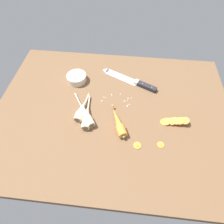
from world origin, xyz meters
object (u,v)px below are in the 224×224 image
at_px(parsnip_mid_left, 87,117).
at_px(whole_carrot, 119,123).
at_px(parsnip_mid_right, 81,111).
at_px(prep_bowl, 77,78).
at_px(carrot_slice_stack, 174,121).
at_px(carrot_slice_stray_mid, 137,145).
at_px(chefs_knife, 127,79).
at_px(carrot_slice_stray_near, 161,145).
at_px(parsnip_front, 86,114).

bearing_deg(parsnip_mid_left, whole_carrot, -7.80).
relative_size(whole_carrot, parsnip_mid_right, 1.00).
bearing_deg(prep_bowl, carrot_slice_stack, -24.15).
distance_m(whole_carrot, parsnip_mid_right, 0.20).
xyz_separation_m(whole_carrot, parsnip_mid_right, (-0.19, 0.05, -0.00)).
bearing_deg(carrot_slice_stray_mid, parsnip_mid_left, 154.54).
bearing_deg(chefs_knife, carrot_slice_stray_near, -66.64).
height_order(parsnip_mid_right, carrot_slice_stray_mid, parsnip_mid_right).
distance_m(chefs_knife, parsnip_mid_right, 0.34).
bearing_deg(parsnip_mid_right, whole_carrot, -15.85).
height_order(parsnip_mid_right, prep_bowl, same).
xyz_separation_m(carrot_slice_stack, carrot_slice_stray_near, (-0.07, -0.13, -0.01)).
height_order(parsnip_front, carrot_slice_stray_near, parsnip_front).
relative_size(whole_carrot, carrot_slice_stray_near, 5.87).
relative_size(carrot_slice_stray_near, carrot_slice_stray_mid, 0.91).
bearing_deg(carrot_slice_stray_mid, whole_carrot, 133.59).
relative_size(carrot_slice_stack, prep_bowl, 1.21).
bearing_deg(carrot_slice_stack, carrot_slice_stray_near, -118.16).
bearing_deg(parsnip_mid_left, prep_bowl, 112.44).
height_order(parsnip_mid_left, parsnip_mid_right, same).
xyz_separation_m(chefs_knife, parsnip_front, (-0.19, -0.28, 0.01)).
bearing_deg(carrot_slice_stray_mid, prep_bowl, 133.35).
bearing_deg(carrot_slice_stray_mid, chefs_knife, 99.39).
relative_size(chefs_knife, carrot_slice_stray_mid, 9.45).
relative_size(carrot_slice_stray_mid, prep_bowl, 0.32).
bearing_deg(carrot_slice_stack, whole_carrot, -170.73).
bearing_deg(parsnip_mid_left, carrot_slice_stray_mid, -25.46).
relative_size(whole_carrot, parsnip_mid_left, 0.88).
height_order(carrot_slice_stray_mid, prep_bowl, prep_bowl).
relative_size(chefs_knife, parsnip_mid_left, 1.56).
bearing_deg(parsnip_mid_right, carrot_slice_stray_mid, -28.13).
xyz_separation_m(carrot_slice_stray_near, carrot_slice_stray_mid, (-0.10, -0.01, 0.00)).
distance_m(parsnip_front, parsnip_mid_left, 0.02).
xyz_separation_m(chefs_knife, whole_carrot, (-0.02, -0.32, 0.01)).
height_order(parsnip_front, prep_bowl, same).
bearing_deg(whole_carrot, prep_bowl, 133.26).
bearing_deg(parsnip_front, parsnip_mid_right, 144.25).
distance_m(whole_carrot, carrot_slice_stray_mid, 0.14).
relative_size(parsnip_front, carrot_slice_stray_near, 6.70).
bearing_deg(whole_carrot, carrot_slice_stray_mid, -46.41).
xyz_separation_m(parsnip_front, carrot_slice_stray_mid, (0.26, -0.13, -0.02)).
distance_m(carrot_slice_stack, carrot_slice_stray_mid, 0.22).
bearing_deg(carrot_slice_stray_near, prep_bowl, 141.70).
height_order(carrot_slice_stack, carrot_slice_stray_mid, carrot_slice_stack).
distance_m(chefs_knife, carrot_slice_stray_near, 0.43).
distance_m(parsnip_front, parsnip_mid_right, 0.03).
distance_m(carrot_slice_stray_near, carrot_slice_stray_mid, 0.10).
distance_m(parsnip_front, carrot_slice_stray_near, 0.38).
bearing_deg(chefs_knife, carrot_slice_stack, -48.61).
bearing_deg(whole_carrot, parsnip_mid_right, 164.15).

